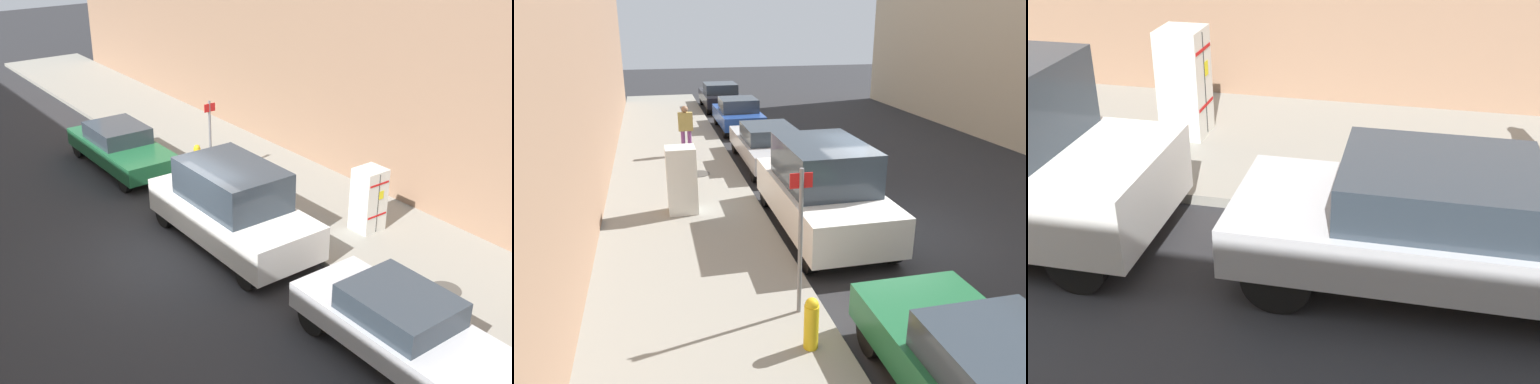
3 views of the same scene
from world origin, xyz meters
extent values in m
plane|color=#28282B|center=(0.00, 0.00, 0.00)|extent=(80.00, 80.00, 0.00)
cube|color=gray|center=(-4.52, 0.00, 0.07)|extent=(3.94, 44.00, 0.14)
cube|color=#937056|center=(-7.51, 0.00, 5.11)|extent=(2.04, 39.60, 10.22)
cube|color=silver|center=(-4.53, 2.00, 0.98)|extent=(0.72, 0.66, 1.67)
cube|color=black|center=(-4.53, 2.34, 0.98)|extent=(0.01, 0.01, 1.58)
cube|color=yellow|center=(-4.62, 2.34, 1.19)|extent=(0.16, 0.01, 0.22)
cube|color=red|center=(-4.53, 2.34, 1.51)|extent=(0.65, 0.01, 0.05)
cube|color=red|center=(-4.53, 2.34, 0.64)|extent=(0.65, 0.01, 0.05)
cylinder|color=#47443F|center=(-3.85, 5.07, 0.15)|extent=(0.70, 0.70, 0.02)
cylinder|color=slate|center=(-3.00, -2.99, 1.39)|extent=(0.07, 0.07, 2.49)
cube|color=red|center=(-3.00, -2.97, 2.43)|extent=(0.36, 0.02, 0.24)
cylinder|color=gold|center=(-3.10, -3.95, 0.50)|extent=(0.22, 0.22, 0.71)
sphere|color=gold|center=(-3.10, -3.95, 0.88)|extent=(0.20, 0.20, 0.20)
cube|color=#1E6038|center=(-1.44, -5.83, 0.60)|extent=(1.78, 4.63, 0.55)
cube|color=#2D3842|center=(-1.44, -6.06, 1.13)|extent=(1.57, 1.94, 0.50)
cylinder|color=black|center=(-2.20, -4.09, 0.33)|extent=(0.22, 0.65, 0.65)
cylinder|color=black|center=(-0.68, -4.09, 0.33)|extent=(0.22, 0.65, 0.65)
cylinder|color=black|center=(-2.20, -7.57, 0.33)|extent=(0.22, 0.65, 0.65)
cylinder|color=black|center=(-0.68, -7.57, 0.33)|extent=(0.22, 0.65, 0.65)
cube|color=silver|center=(-1.44, 0.40, 0.75)|extent=(2.04, 4.86, 0.85)
cube|color=#2D3842|center=(-1.44, 0.40, 1.65)|extent=(1.80, 2.68, 0.95)
cylinder|color=black|center=(-2.33, 2.25, 0.33)|extent=(0.22, 0.66, 0.66)
cylinder|color=black|center=(-0.55, 2.25, 0.33)|extent=(0.22, 0.66, 0.66)
cylinder|color=black|center=(-2.33, -1.46, 0.33)|extent=(0.22, 0.66, 0.66)
cylinder|color=black|center=(-0.55, -1.46, 0.33)|extent=(0.22, 0.66, 0.66)
cube|color=silver|center=(-1.44, 6.05, 0.63)|extent=(1.79, 4.65, 0.55)
cube|color=#2D3842|center=(-1.44, 5.82, 1.16)|extent=(1.57, 1.95, 0.50)
cylinder|color=black|center=(-2.20, 7.77, 0.36)|extent=(0.22, 0.72, 0.72)
cylinder|color=black|center=(-2.20, 4.34, 0.36)|extent=(0.22, 0.72, 0.72)
cylinder|color=black|center=(-0.68, 4.34, 0.36)|extent=(0.22, 0.72, 0.72)
camera|label=1|loc=(6.49, 12.12, 7.95)|focal=45.00mm
camera|label=2|loc=(-5.14, -9.85, 4.80)|focal=35.00mm
camera|label=3|loc=(4.41, 5.51, 4.09)|focal=45.00mm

